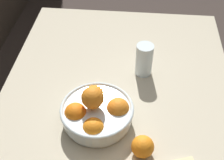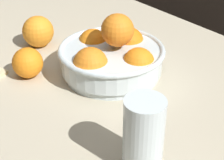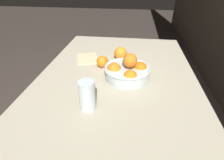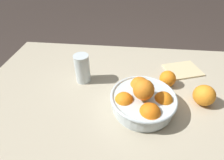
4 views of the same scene
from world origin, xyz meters
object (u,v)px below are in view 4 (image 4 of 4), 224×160
at_px(juice_glass, 82,69).
at_px(orange_loose_near_bowl, 168,79).
at_px(orange_loose_front, 204,95).
at_px(fruit_bowl, 143,100).

relative_size(juice_glass, orange_loose_near_bowl, 1.86).
distance_m(juice_glass, orange_loose_front, 0.51).
height_order(fruit_bowl, orange_loose_near_bowl, fruit_bowl).
height_order(fruit_bowl, orange_loose_front, fruit_bowl).
bearing_deg(juice_glass, orange_loose_near_bowl, -179.25).
bearing_deg(orange_loose_front, fruit_bowl, 13.78).
relative_size(fruit_bowl, orange_loose_near_bowl, 3.45).
bearing_deg(juice_glass, fruit_bowl, 150.19).
height_order(juice_glass, orange_loose_near_bowl, juice_glass).
distance_m(juice_glass, orange_loose_near_bowl, 0.38).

